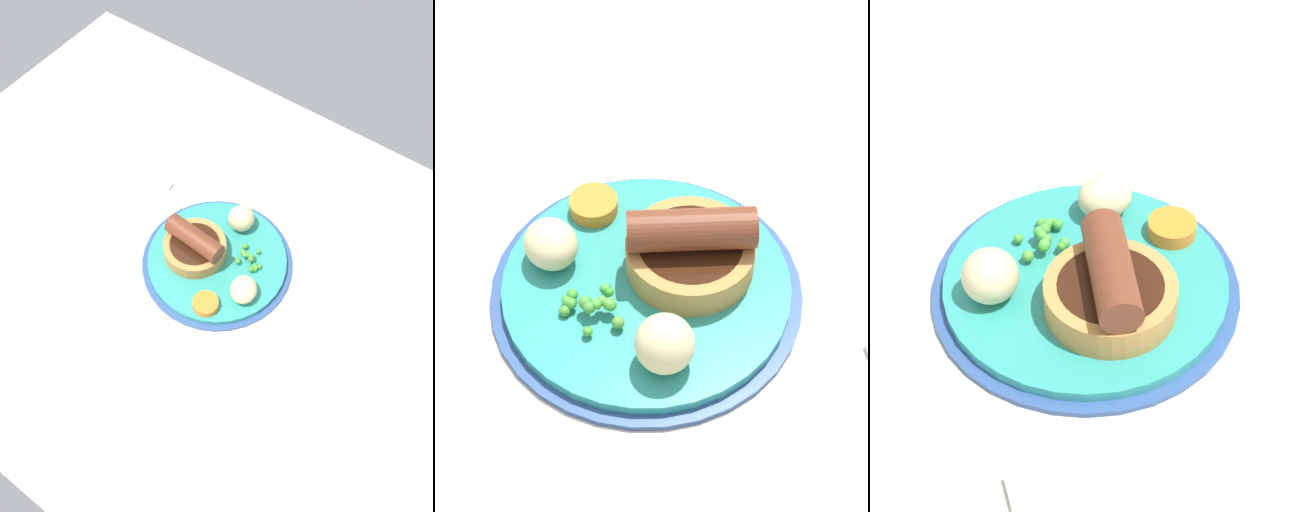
% 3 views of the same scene
% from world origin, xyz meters
% --- Properties ---
extents(dining_table, '(1.10, 0.80, 0.03)m').
position_xyz_m(dining_table, '(0.00, 0.00, 0.01)').
color(dining_table, beige).
rests_on(dining_table, ground).
extents(dinner_plate, '(0.24, 0.24, 0.01)m').
position_xyz_m(dinner_plate, '(0.02, 0.02, 0.04)').
color(dinner_plate, '#2D4C84').
rests_on(dinner_plate, dining_table).
extents(sausage_pudding, '(0.10, 0.10, 0.06)m').
position_xyz_m(sausage_pudding, '(-0.02, 0.01, 0.06)').
color(sausage_pudding, '#BC8442').
rests_on(sausage_pudding, dinner_plate).
extents(pea_pile, '(0.05, 0.04, 0.02)m').
position_xyz_m(pea_pile, '(0.06, 0.05, 0.05)').
color(pea_pile, '#51AA3C').
rests_on(pea_pile, dinner_plate).
extents(potato_chunk_0, '(0.05, 0.06, 0.04)m').
position_xyz_m(potato_chunk_0, '(0.09, -0.01, 0.06)').
color(potato_chunk_0, beige).
rests_on(potato_chunk_0, dinner_plate).
extents(potato_chunk_1, '(0.04, 0.04, 0.04)m').
position_xyz_m(potato_chunk_1, '(0.01, 0.10, 0.07)').
color(potato_chunk_1, beige).
rests_on(potato_chunk_1, dinner_plate).
extents(carrot_slice_1, '(0.05, 0.05, 0.01)m').
position_xyz_m(carrot_slice_1, '(0.05, -0.05, 0.05)').
color(carrot_slice_1, orange).
rests_on(carrot_slice_1, dinner_plate).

